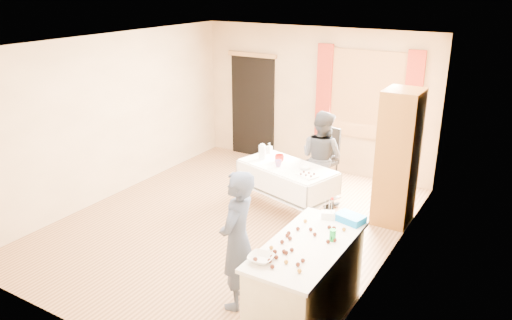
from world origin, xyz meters
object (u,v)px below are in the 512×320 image
Objects in this scene: party_table at (287,184)px; woman at (322,157)px; counter at (306,283)px; girl at (237,240)px; cabinet at (398,158)px; chair at (322,170)px.

party_table is 1.08× the size of woman.
girl reaches higher than counter.
cabinet is 1.67m from party_table.
counter is (-0.10, -2.74, -0.53)m from cabinet.
chair is at bearing 111.33° from counter.
cabinet is 1.26× the size of girl.
cabinet is 2.99m from girl.
party_table is 2.44m from girl.
party_table is 1.04× the size of girl.
chair is at bearing 179.61° from girl.
girl is at bearing -68.48° from chair.
woman reaches higher than chair.
girl reaches higher than woman.
party_table is at bearing -160.70° from cabinet.
woman is (-0.34, 2.92, -0.03)m from girl.
girl reaches higher than party_table.
counter is at bearing -56.16° from chair.
party_table is 0.73m from woman.
cabinet is at bearing 87.91° from counter.
chair is at bearing 101.98° from party_table.
chair reaches higher than counter.
counter is 3.03m from woman.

